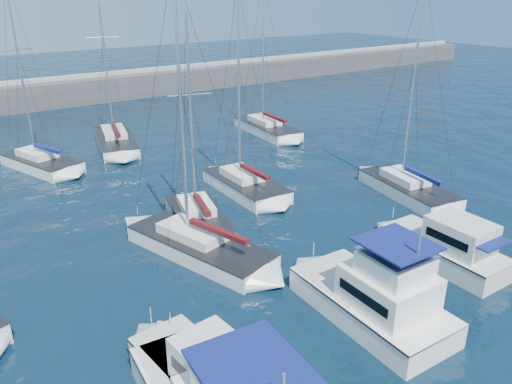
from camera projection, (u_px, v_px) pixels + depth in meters
ground at (340, 289)px, 24.94m from camera, size 220.00×220.00×0.00m
breakwater at (55, 96)px, 63.85m from camera, size 160.00×6.00×4.45m
motor_yacht_port_outer at (210, 384)px, 17.69m from camera, size 3.16×7.29×3.20m
motor_yacht_stbd_inner at (377, 299)px, 22.18m from camera, size 3.93×7.72×4.69m
motor_yacht_stbd_outer at (448, 248)px, 26.85m from camera, size 2.95×6.83×3.20m
sailboat_mid_b at (199, 246)px, 27.97m from camera, size 5.40×9.54×15.42m
sailboat_mid_c at (198, 219)px, 31.29m from camera, size 4.69×7.45×13.04m
sailboat_mid_d at (245, 185)px, 36.61m from camera, size 3.41×7.65×14.50m
sailboat_mid_e at (408, 188)px, 35.99m from camera, size 4.52×8.38×15.08m
sailboat_back_a at (41, 162)px, 41.29m from camera, size 5.36×8.18×15.24m
sailboat_back_b at (115, 141)px, 47.18m from camera, size 5.34×10.03×15.80m
sailboat_back_c at (267, 128)px, 51.39m from camera, size 3.85×9.09×15.09m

